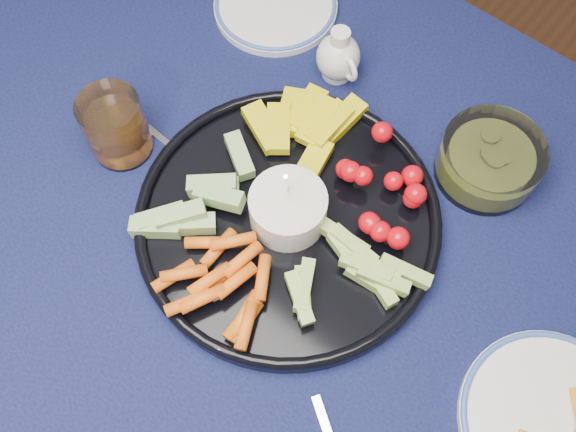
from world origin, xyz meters
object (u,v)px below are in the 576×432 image
Objects in this scene: crudite_platter at (286,216)px; creamer_pitcher at (339,57)px; side_plate_extra at (276,5)px; juice_tumbler at (117,129)px; cheese_plate at (553,422)px; dining_table at (209,231)px; pickle_bowl at (489,162)px.

creamer_pitcher is (-0.10, 0.24, 0.02)m from crudite_platter.
creamer_pitcher reaches higher than side_plate_extra.
crudite_platter reaches higher than juice_tumbler.
crudite_platter is 0.40m from cheese_plate.
juice_tumbler reaches higher than cheese_plate.
juice_tumbler reaches higher than creamer_pitcher.
pickle_bowl is (0.27, 0.28, 0.12)m from dining_table.
juice_tumbler is (-0.65, -0.05, 0.03)m from cheese_plate.
pickle_bowl is at bearing 135.13° from cheese_plate.
dining_table is 12.19× the size of pickle_bowl.
juice_tumbler is (-0.15, -0.29, 0.00)m from creamer_pitcher.
crudite_platter is 0.26m from juice_tumbler.
dining_table is 18.75× the size of creamer_pitcher.
juice_tumbler is at bearing -175.58° from cheese_plate.
cheese_plate is at bearing -0.41° from crudite_platter.
crudite_platter reaches higher than creamer_pitcher.
cheese_plate is at bearing -25.99° from creamer_pitcher.
side_plate_extra reaches higher than dining_table.
dining_table is at bearing -133.31° from pickle_bowl.
cheese_plate is at bearing -44.87° from pickle_bowl.
side_plate_extra is at bearing 156.53° from cheese_plate.
pickle_bowl is at bearing -1.29° from creamer_pitcher.
crudite_platter is at bearing -124.45° from pickle_bowl.
pickle_bowl reaches higher than cheese_plate.
juice_tumbler is 0.33m from side_plate_extra.
crudite_platter is 4.02× the size of juice_tumbler.
pickle_bowl is 0.70× the size of side_plate_extra.
creamer_pitcher is 0.90× the size of juice_tumbler.
side_plate_extra is (-0.41, 0.05, -0.02)m from pickle_bowl.
dining_table is 0.16m from crudite_platter.
cheese_plate is 1.09× the size of side_plate_extra.
pickle_bowl is (0.16, 0.23, 0.01)m from crudite_platter.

